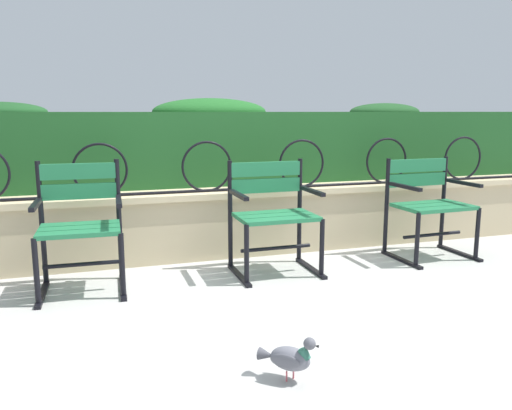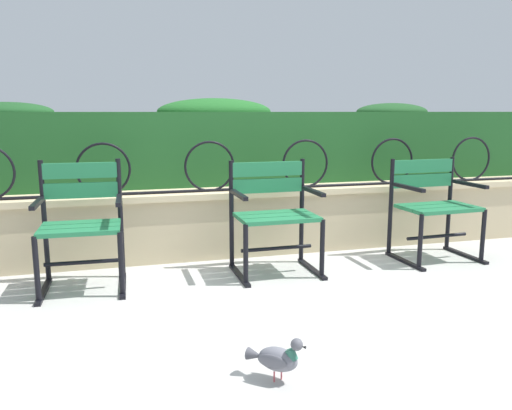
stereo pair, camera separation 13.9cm
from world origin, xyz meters
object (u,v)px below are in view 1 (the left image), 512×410
object	(u,v)px
park_chair_left	(80,223)
park_chair_right	(428,203)
park_chair_centre	(273,212)
pigeon_near_chairs	(289,357)

from	to	relation	value
park_chair_left	park_chair_right	distance (m)	2.78
park_chair_right	park_chair_centre	bearing A→B (deg)	-179.68
park_chair_right	pigeon_near_chairs	bearing A→B (deg)	-139.48
pigeon_near_chairs	park_chair_centre	bearing A→B (deg)	73.24
pigeon_near_chairs	park_chair_left	bearing A→B (deg)	119.79
park_chair_left	park_chair_centre	distance (m)	1.39
park_chair_left	park_chair_right	bearing A→B (deg)	0.12
park_chair_left	pigeon_near_chairs	distance (m)	1.87
park_chair_centre	park_chair_right	bearing A→B (deg)	0.32
park_chair_left	park_chair_centre	size ratio (longest dim) A/B	1.04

